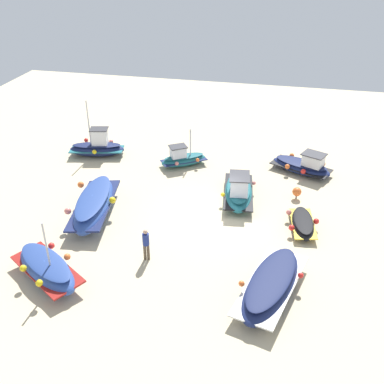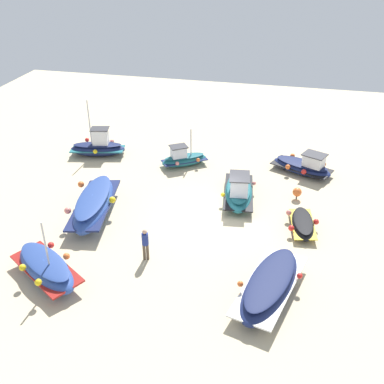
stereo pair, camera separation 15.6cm
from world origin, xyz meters
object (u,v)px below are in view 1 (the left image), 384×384
Objects in this scene: fishing_boat_6 at (303,223)px; fishing_boat_7 at (303,165)px; fishing_boat_0 at (97,147)px; person_walking at (146,243)px; fishing_boat_1 at (94,204)px; fishing_boat_3 at (183,159)px; fishing_boat_2 at (271,285)px; fishing_boat_4 at (239,190)px; fishing_boat_5 at (47,269)px; mooring_buoy_1 at (297,192)px.

fishing_boat_7 is (-6.50, -0.09, 0.19)m from fishing_boat_6.
person_walking is at bearing -69.05° from fishing_boat_0.
fishing_boat_1 is 5.02m from person_walking.
fishing_boat_3 reaches higher than fishing_boat_6.
fishing_boat_4 is at bearing -147.58° from fishing_boat_2.
fishing_boat_5 reaches higher than person_walking.
fishing_boat_5 is at bearing -68.21° from fishing_boat_2.
fishing_boat_3 is 0.76× the size of fishing_boat_7.
fishing_boat_7 is at bearing -96.80° from fishing_boat_5.
fishing_boat_2 is 6.02m from person_walking.
fishing_boat_7 is (-4.27, 3.58, -0.10)m from fishing_boat_4.
fishing_boat_0 is 17.09m from fishing_boat_2.
fishing_boat_5 is (12.62, 2.90, -0.03)m from fishing_boat_0.
fishing_boat_1 is 11.17m from fishing_boat_6.
fishing_boat_3 reaches higher than fishing_boat_7.
fishing_boat_0 is 6.14m from fishing_boat_3.
mooring_buoy_1 is at bearing 126.38° from fishing_boat_3.
fishing_boat_2 reaches higher than fishing_boat_6.
fishing_boat_0 is 7.75m from fishing_boat_1.
fishing_boat_3 reaches higher than mooring_buoy_1.
fishing_boat_5 is 5.98× the size of mooring_buoy_1.
fishing_boat_6 is at bearing 105.27° from person_walking.
person_walking reaches higher than fishing_boat_1.
fishing_boat_0 is at bearing 58.76° from fishing_boat_6.
fishing_boat_0 is 0.96× the size of fishing_boat_7.
fishing_boat_5 is at bearing 41.97° from fishing_boat_3.
fishing_boat_5 is 17.06m from fishing_boat_7.
fishing_boat_3 reaches higher than fishing_boat_4.
fishing_boat_3 is (-11.21, -6.54, -0.04)m from fishing_boat_2.
fishing_boat_2 is at bearing 158.92° from fishing_boat_6.
fishing_boat_1 is (7.20, 2.85, 0.08)m from fishing_boat_0.
fishing_boat_5 is at bearing 171.24° from fishing_boat_1.
fishing_boat_1 is 10.71m from fishing_boat_2.
mooring_buoy_1 is at bearing -24.85° from fishing_boat_0.
fishing_boat_2 is 12.98m from fishing_boat_3.
fishing_boat_5 is 12.86m from fishing_boat_6.
fishing_boat_7 is at bearing -64.57° from fishing_boat_1.
fishing_boat_2 is 9.84m from fishing_boat_5.
fishing_boat_1 is 1.04× the size of fishing_boat_2.
mooring_buoy_1 is at bearing -0.76° from fishing_boat_6.
fishing_boat_4 is at bearing -74.90° from fishing_boat_1.
fishing_boat_6 is at bearing -116.06° from fishing_boat_5.
fishing_boat_0 is 0.87× the size of fishing_boat_4.
fishing_boat_0 reaches higher than fishing_boat_3.
fishing_boat_5 reaches higher than fishing_boat_4.
fishing_boat_6 is 0.75× the size of fishing_boat_7.
person_walking is (10.31, 6.78, 0.37)m from fishing_boat_0.
fishing_boat_0 is 2.36× the size of person_walking.
fishing_boat_6 is (5.80, 7.82, -0.19)m from fishing_boat_3.
fishing_boat_0 is 12.34m from person_walking.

